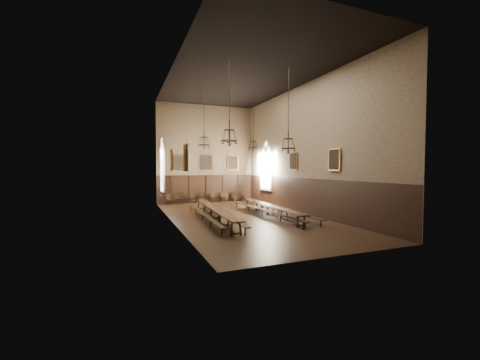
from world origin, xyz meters
TOP-DOWN VIEW (x-y plane):
  - floor at (0.00, 0.00)m, footprint 9.00×18.00m
  - ceiling at (0.00, 0.00)m, footprint 9.00×18.00m
  - wall_back at (0.00, 9.01)m, footprint 9.00×0.02m
  - wall_front at (0.00, -9.01)m, footprint 9.00×0.02m
  - wall_left at (-4.51, 0.00)m, footprint 0.02×18.00m
  - wall_right at (4.51, 0.00)m, footprint 0.02×18.00m
  - wainscot_panelling at (0.00, 0.00)m, footprint 9.00×18.00m
  - table_left at (-1.96, -0.21)m, footprint 1.36×9.96m
  - table_right at (2.02, 0.02)m, footprint 1.17×9.10m
  - bench_left_outer at (-2.66, 0.14)m, footprint 0.83×10.08m
  - bench_left_inner at (-1.51, 0.06)m, footprint 0.99×10.53m
  - bench_right_inner at (1.44, -0.00)m, footprint 0.48×10.09m
  - bench_right_outer at (2.59, -0.06)m, footprint 0.85×9.26m
  - chair_0 at (-3.51, 8.56)m, footprint 0.53×0.53m
  - chair_1 at (-2.61, 8.61)m, footprint 0.54×0.54m
  - chair_2 at (-1.43, 8.54)m, footprint 0.41×0.41m
  - chair_3 at (-0.57, 8.54)m, footprint 0.48×0.48m
  - chair_4 at (0.55, 8.54)m, footprint 0.49×0.49m
  - chair_5 at (1.50, 8.60)m, footprint 0.42×0.42m
  - chair_6 at (2.59, 8.60)m, footprint 0.50×0.50m
  - chair_7 at (3.57, 8.55)m, footprint 0.51×0.51m
  - chandelier_back_left at (-1.83, 2.75)m, footprint 0.84×0.84m
  - chandelier_back_right at (1.81, 2.43)m, footprint 0.76×0.76m
  - chandelier_front_left at (-1.78, -2.45)m, footprint 0.89×0.89m
  - chandelier_front_right at (1.74, -2.69)m, footprint 0.86×0.86m
  - portrait_back_0 at (-2.60, 8.88)m, footprint 1.10×0.12m
  - portrait_back_1 at (0.00, 8.88)m, footprint 1.10×0.12m
  - portrait_back_2 at (2.60, 8.88)m, footprint 1.10×0.12m
  - portrait_left_0 at (-4.38, 1.00)m, footprint 0.12×1.00m
  - portrait_left_1 at (-4.38, -3.50)m, footprint 0.12×1.00m
  - portrait_right_0 at (4.38, 1.00)m, footprint 0.12×1.00m
  - portrait_right_1 at (4.38, -3.50)m, footprint 0.12×1.00m
  - window_right at (4.43, 5.50)m, footprint 0.20×2.20m
  - window_left at (-4.43, 5.50)m, footprint 0.20×2.20m

SIDE VIEW (x-z plane):
  - floor at x=0.00m, z-range -0.02..0.00m
  - chair_2 at x=-1.43m, z-range -0.17..0.70m
  - bench_right_outer at x=2.59m, z-range 0.06..0.47m
  - chair_6 at x=2.59m, z-range -0.18..0.72m
  - chair_0 at x=-3.51m, z-range -0.19..0.75m
  - chair_5 at x=1.50m, z-range -0.19..0.76m
  - bench_left_outer at x=-2.66m, z-range 0.06..0.52m
  - bench_right_inner at x=1.44m, z-range 0.06..0.52m
  - chair_4 at x=0.55m, z-range -0.19..0.77m
  - chair_3 at x=-0.57m, z-range -0.19..0.78m
  - bench_left_inner at x=-1.51m, z-range 0.06..0.54m
  - chair_7 at x=3.57m, z-range -0.20..0.83m
  - chair_1 at x=-2.61m, z-range -0.21..0.83m
  - table_right at x=2.02m, z-range 0.00..0.71m
  - table_left at x=-1.96m, z-range 0.00..0.78m
  - wainscot_panelling at x=0.00m, z-range 0.00..2.50m
  - window_right at x=4.43m, z-range 1.10..5.70m
  - window_left at x=-4.43m, z-range 1.10..5.70m
  - portrait_back_0 at x=-2.60m, z-range 3.00..4.40m
  - portrait_back_1 at x=0.00m, z-range 3.00..4.40m
  - portrait_back_2 at x=2.60m, z-range 3.00..4.40m
  - portrait_left_0 at x=-4.38m, z-range 3.05..4.35m
  - portrait_left_1 at x=-4.38m, z-range 3.05..4.35m
  - portrait_right_0 at x=4.38m, z-range 3.05..4.35m
  - portrait_right_1 at x=4.38m, z-range 3.05..4.35m
  - wall_back at x=0.00m, z-range 0.00..9.00m
  - wall_front at x=0.00m, z-range 0.00..9.00m
  - wall_left at x=-4.51m, z-range 0.00..9.00m
  - wall_right at x=4.51m, z-range 0.00..9.00m
  - chandelier_front_right at x=1.74m, z-range 2.25..7.06m
  - chandelier_front_left at x=-1.78m, z-range 2.74..7.21m
  - chandelier_back_right at x=1.81m, z-range 2.80..7.24m
  - chandelier_back_left at x=-1.83m, z-range 2.97..7.28m
  - ceiling at x=0.00m, z-range 9.00..9.02m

